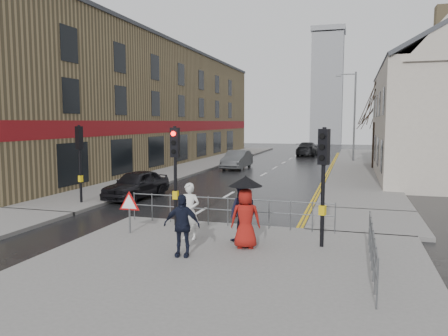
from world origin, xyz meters
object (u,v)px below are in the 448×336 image
Objects in this scene: pedestrian_d at (182,225)px; car_parked at (136,184)px; pedestrian_with_umbrella at (246,209)px; car_mid at (237,160)px; pedestrian_b at (243,214)px; pedestrian_a at (190,211)px.

pedestrian_d is 10.05m from car_parked.
pedestrian_with_umbrella is 1.90m from pedestrian_d.
pedestrian_d is at bearing -77.79° from car_mid.
pedestrian_with_umbrella is at bearing -36.96° from car_parked.
pedestrian_with_umbrella is at bearing -39.75° from pedestrian_b.
car_parked is (-7.14, 7.07, -0.58)m from pedestrian_with_umbrella.
car_mid reaches higher than car_parked.
pedestrian_with_umbrella reaches higher than pedestrian_b.
pedestrian_with_umbrella is 0.47× the size of car_mid.
pedestrian_b is at bearing 0.76° from pedestrian_a.
car_parked is (-6.97, 6.70, -0.35)m from pedestrian_b.
pedestrian_b reaches higher than pedestrian_a.
pedestrian_with_umbrella is (1.84, -0.43, 0.26)m from pedestrian_a.
pedestrian_b is 0.41× the size of car_mid.
car_parked is at bearing 135.31° from pedestrian_with_umbrella.
pedestrian_a is 0.39× the size of car_mid.
pedestrian_b is at bearing -73.71° from car_mid.
car_parked is at bearing 116.33° from pedestrian_d.
pedestrian_a is 0.84× the size of pedestrian_with_umbrella.
pedestrian_d is at bearing -73.19° from pedestrian_a.
pedestrian_with_umbrella is at bearing 31.70° from pedestrian_d.
car_parked is 0.91× the size of car_mid.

